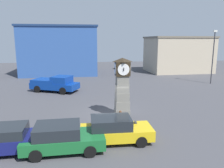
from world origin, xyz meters
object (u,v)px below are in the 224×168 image
car_near_tower (62,137)px  pickup_truck (55,84)px  bollard_near_tower (120,116)px  street_lamp_far_side (213,54)px  clock_tower (122,88)px  bollard_far_row (135,129)px  bollard_mid_row (125,124)px  car_by_building (115,130)px  car_navy_sedan (8,139)px

car_near_tower → pickup_truck: pickup_truck is taller
bollard_near_tower → car_near_tower: car_near_tower is taller
car_near_tower → street_lamp_far_side: size_ratio=0.61×
clock_tower → bollard_far_row: (0.21, -3.74, -1.78)m
car_near_tower → pickup_truck: (-2.30, 14.42, 0.17)m
bollard_mid_row → car_by_building: size_ratio=0.21×
bollard_far_row → car_navy_sedan: 7.20m
bollard_far_row → car_by_building: size_ratio=0.25×
bollard_near_tower → car_by_building: 3.21m
bollard_near_tower → car_near_tower: size_ratio=0.20×
bollard_far_row → street_lamp_far_side: bearing=47.6°
car_near_tower → pickup_truck: size_ratio=0.75×
clock_tower → car_navy_sedan: 8.54m
bollard_near_tower → bollard_mid_row: size_ratio=1.02×
bollard_mid_row → car_by_building: bearing=-119.3°
car_by_building → pickup_truck: (-5.23, 13.72, 0.17)m
clock_tower → pickup_truck: bearing=123.9°
bollard_near_tower → bollard_mid_row: 1.55m
pickup_truck → street_lamp_far_side: street_lamp_far_side is taller
car_near_tower → street_lamp_far_side: 25.23m
bollard_mid_row → car_navy_sedan: car_navy_sedan is taller
bollard_near_tower → pickup_truck: pickup_truck is taller
clock_tower → car_by_building: clock_tower is taller
car_navy_sedan → car_near_tower: car_near_tower is taller
pickup_truck → bollard_far_row: bearing=-63.5°
bollard_near_tower → car_near_tower: bearing=-134.7°
clock_tower → bollard_mid_row: (-0.27, -2.70, -1.87)m
car_near_tower → car_by_building: bearing=13.5°
car_by_building → pickup_truck: pickup_truck is taller
street_lamp_far_side → car_near_tower: bearing=-137.8°
car_by_building → bollard_mid_row: bearing=60.7°
bollard_mid_row → car_by_building: car_by_building is taller
car_navy_sedan → car_near_tower: bearing=-4.0°
bollard_mid_row → bollard_near_tower: bearing=91.6°
bollard_far_row → street_lamp_far_side: (14.24, 15.60, 3.59)m
car_near_tower → street_lamp_far_side: bearing=42.2°
car_navy_sedan → car_by_building: (5.78, 0.50, 0.02)m
bollard_near_tower → pickup_truck: bearing=119.6°
car_by_building → street_lamp_far_side: (15.59, 16.10, 3.35)m
pickup_truck → street_lamp_far_side: size_ratio=0.81×
pickup_truck → street_lamp_far_side: (20.82, 2.38, 3.19)m
car_navy_sedan → clock_tower: bearing=34.4°
car_near_tower → street_lamp_far_side: (18.52, 16.80, 3.35)m
bollard_near_tower → car_by_building: (-0.82, -3.09, 0.32)m
bollard_near_tower → bollard_far_row: 2.64m
bollard_near_tower → pickup_truck: size_ratio=0.15×
pickup_truck → bollard_mid_row: bearing=-63.4°
bollard_mid_row → bollard_far_row: bollard_far_row is taller
clock_tower → bollard_far_row: bearing=-86.8°
bollard_far_row → pickup_truck: pickup_truck is taller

